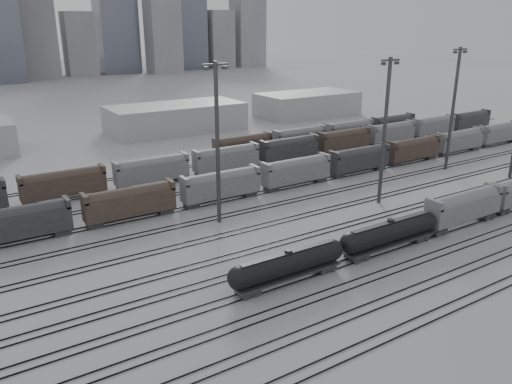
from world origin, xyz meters
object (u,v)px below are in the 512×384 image
hopper_car_a (464,206)px  light_mast_c (385,129)px  tank_car_a (288,264)px  tank_car_b (390,233)px

hopper_car_a → light_mast_c: bearing=102.1°
hopper_car_a → light_mast_c: size_ratio=0.60×
tank_car_a → light_mast_c: (31.22, 14.98, 11.16)m
tank_car_a → light_mast_c: light_mast_c is taller
tank_car_a → tank_car_b: size_ratio=0.95×
tank_car_b → light_mast_c: size_ratio=0.70×
hopper_car_a → light_mast_c: 18.40m
hopper_car_a → light_mast_c: (-3.20, 14.98, 10.19)m
light_mast_c → tank_car_a: bearing=-154.4°
tank_car_a → hopper_car_a: bearing=0.0°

